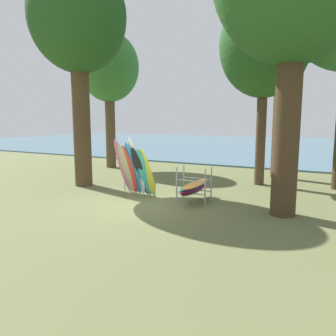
{
  "coord_description": "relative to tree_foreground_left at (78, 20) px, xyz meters",
  "views": [
    {
      "loc": [
        6.23,
        -9.32,
        2.94
      ],
      "look_at": [
        0.4,
        1.63,
        1.1
      ],
      "focal_mm": 35.01,
      "sensor_mm": 36.0,
      "label": 1
    }
  ],
  "objects": [
    {
      "name": "tree_mid_behind",
      "position": [
        7.26,
        6.16,
        0.57
      ],
      "size": [
        3.55,
        3.55,
        9.83
      ],
      "color": "#4C3823",
      "rests_on": "ground"
    },
    {
      "name": "leaning_board_pile",
      "position": [
        3.13,
        -0.56,
        -6.06
      ],
      "size": [
        1.97,
        1.05,
        2.28
      ],
      "color": "pink",
      "rests_on": "ground"
    },
    {
      "name": "tree_foreground_left",
      "position": [
        0.0,
        0.0,
        0.0
      ],
      "size": [
        4.09,
        4.09,
        9.61
      ],
      "color": "#4C3823",
      "rests_on": "ground"
    },
    {
      "name": "tree_far_right_back",
      "position": [
        -2.43,
        5.13,
        -1.15
      ],
      "size": [
        3.58,
        3.58,
        8.1
      ],
      "color": "brown",
      "rests_on": "ground"
    },
    {
      "name": "ground_plane",
      "position": [
        3.95,
        -1.7,
        -7.08
      ],
      "size": [
        80.0,
        80.0,
        0.0
      ],
      "primitive_type": "plane",
      "color": "#60663D"
    },
    {
      "name": "board_storage_rack",
      "position": [
        5.55,
        -0.33,
        -6.56
      ],
      "size": [
        1.15,
        2.13,
        1.25
      ],
      "color": "#9EA0A5",
      "rests_on": "ground"
    },
    {
      "name": "lake_water",
      "position": [
        3.95,
        26.66,
        -7.03
      ],
      "size": [
        80.0,
        36.0,
        0.1
      ],
      "primitive_type": "cube",
      "color": "#477084",
      "rests_on": "ground"
    },
    {
      "name": "tree_far_left_back",
      "position": [
        6.93,
        3.92,
        -1.02
      ],
      "size": [
        3.88,
        3.88,
        8.34
      ],
      "color": "#4C3823",
      "rests_on": "ground"
    }
  ]
}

